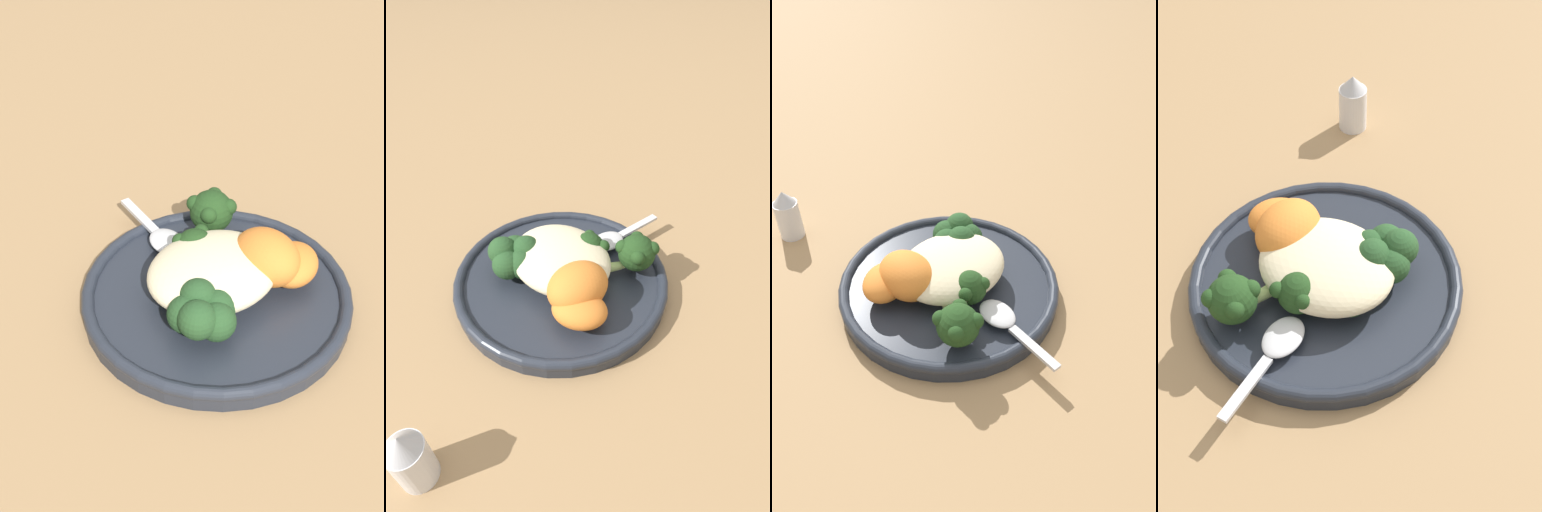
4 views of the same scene
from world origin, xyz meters
The scene contains 13 objects.
ground_plane centered at (0.00, 0.00, 0.00)m, with size 4.00×4.00×0.00m, color #9E7A51.
plate centered at (-0.02, -0.01, 0.01)m, with size 0.25×0.25×0.02m.
quinoa_mound centered at (-0.02, -0.01, 0.04)m, with size 0.12×0.10×0.04m, color beige.
broccoli_stalk_0 centered at (0.03, 0.05, 0.04)m, with size 0.07×0.11×0.04m.
broccoli_stalk_1 centered at (-0.01, 0.02, 0.04)m, with size 0.04×0.09×0.04m.
broccoli_stalk_2 centered at (-0.04, 0.00, 0.03)m, with size 0.09×0.06×0.03m.
broccoli_stalk_3 centered at (-0.05, -0.02, 0.03)m, with size 0.08×0.03×0.03m.
broccoli_stalk_4 centered at (-0.04, -0.04, 0.03)m, with size 0.10×0.07×0.03m.
sweet_potato_chunk_0 centered at (0.03, -0.03, 0.05)m, with size 0.07×0.06×0.05m, color orange.
sweet_potato_chunk_1 centered at (0.05, -0.04, 0.04)m, with size 0.06×0.05×0.03m, color orange.
kale_tuft centered at (-0.06, -0.05, 0.04)m, with size 0.06×0.06×0.04m.
spoon centered at (-0.02, 0.07, 0.03)m, with size 0.03×0.11×0.01m.
salt_shaker centered at (0.07, -0.23, 0.03)m, with size 0.03×0.03×0.07m.
Camera 3 is at (0.23, 0.31, 0.41)m, focal length 35.00 mm.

